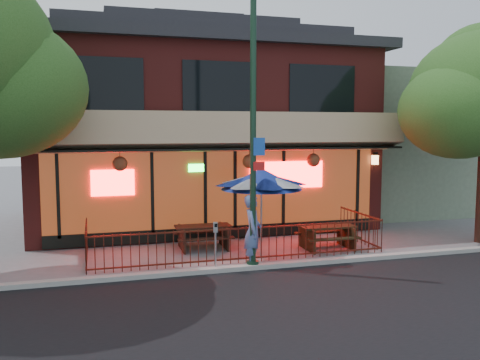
% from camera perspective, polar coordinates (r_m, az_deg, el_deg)
% --- Properties ---
extents(ground, '(80.00, 80.00, 0.00)m').
position_cam_1_polar(ground, '(13.91, 0.93, -9.44)').
color(ground, gray).
rests_on(ground, ground).
extents(curb, '(80.00, 0.25, 0.12)m').
position_cam_1_polar(curb, '(13.44, 1.57, -9.73)').
color(curb, '#999993').
rests_on(curb, ground).
extents(restaurant_building, '(12.96, 9.49, 8.05)m').
position_cam_1_polar(restaurant_building, '(20.33, -4.97, 7.12)').
color(restaurant_building, maroon).
rests_on(restaurant_building, ground).
extents(neighbor_building, '(6.00, 7.00, 6.00)m').
position_cam_1_polar(neighbor_building, '(24.27, 16.16, 4.04)').
color(neighbor_building, gray).
rests_on(neighbor_building, ground).
extents(patio_fence, '(8.44, 2.62, 1.00)m').
position_cam_1_polar(patio_fence, '(14.23, 0.34, -6.47)').
color(patio_fence, '#48180F').
rests_on(patio_fence, ground).
extents(street_light, '(0.43, 0.32, 7.00)m').
position_cam_1_polar(street_light, '(13.05, 1.48, 3.57)').
color(street_light, '#152F20').
rests_on(street_light, ground).
extents(picnic_table_left, '(1.70, 1.32, 0.72)m').
position_cam_1_polar(picnic_table_left, '(15.58, -4.16, -6.00)').
color(picnic_table_left, black).
rests_on(picnic_table_left, ground).
extents(picnic_table_right, '(1.69, 1.31, 0.72)m').
position_cam_1_polar(picnic_table_right, '(15.76, 9.74, -5.94)').
color(picnic_table_right, black).
rests_on(picnic_table_right, ground).
extents(patio_umbrella, '(2.30, 2.30, 2.63)m').
position_cam_1_polar(patio_umbrella, '(14.34, 2.42, 0.14)').
color(patio_umbrella, gray).
rests_on(patio_umbrella, ground).
extents(pedestrian, '(0.68, 0.82, 1.93)m').
position_cam_1_polar(pedestrian, '(13.45, 1.45, -5.75)').
color(pedestrian, '#526BA5').
rests_on(pedestrian, ground).
extents(parking_meter_near, '(0.13, 0.12, 1.28)m').
position_cam_1_polar(parking_meter_near, '(13.08, -2.77, -6.53)').
color(parking_meter_near, '#A1A3A9').
rests_on(parking_meter_near, ground).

